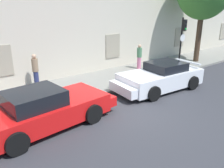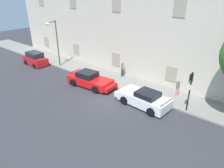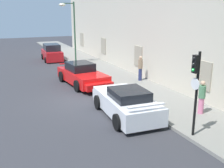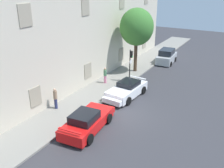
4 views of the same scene
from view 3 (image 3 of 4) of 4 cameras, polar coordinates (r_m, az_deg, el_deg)
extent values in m
plane|color=#333338|center=(15.09, -6.52, -3.37)|extent=(80.00, 80.00, 0.00)
cube|color=gray|center=(16.61, 6.41, -1.36)|extent=(60.00, 3.37, 0.14)
cube|color=#9E937F|center=(32.35, -6.55, 9.53)|extent=(1.10, 0.06, 1.50)
cube|color=#9E937F|center=(26.00, -1.87, 8.22)|extent=(1.10, 0.06, 1.50)
cube|color=#9E937F|center=(19.95, 5.68, 5.99)|extent=(1.10, 0.06, 1.50)
cube|color=#9E937F|center=(14.57, 19.09, 1.75)|extent=(1.10, 0.06, 1.50)
cube|color=red|center=(18.09, -6.41, 1.65)|extent=(4.78, 2.38, 0.72)
cube|color=black|center=(18.26, -6.90, 3.78)|extent=(1.99, 1.72, 0.54)
cube|color=red|center=(16.33, -3.53, -0.11)|extent=(1.55, 1.91, 0.39)
cube|color=red|center=(19.89, -8.92, 4.51)|extent=(0.32, 1.66, 0.06)
cylinder|color=black|center=(17.30, -1.54, 0.43)|extent=(0.75, 0.31, 0.73)
cylinder|color=black|center=(16.50, -7.47, -0.43)|extent=(0.75, 0.31, 0.73)
cylinder|color=black|center=(19.78, -5.48, 2.27)|extent=(0.75, 0.31, 0.73)
cylinder|color=black|center=(19.09, -10.78, 1.59)|extent=(0.75, 0.31, 0.73)
cube|color=white|center=(12.58, 3.03, -4.37)|extent=(4.49, 2.20, 0.79)
cube|color=black|center=(12.11, 3.69, -2.17)|extent=(1.84, 1.65, 0.42)
cube|color=white|center=(14.30, -0.05, -2.31)|extent=(1.42, 1.85, 0.43)
cube|color=white|center=(10.68, 7.40, -4.64)|extent=(0.27, 1.64, 0.06)
cylinder|color=black|center=(13.53, -3.02, -3.90)|extent=(0.73, 0.29, 0.71)
cylinder|color=black|center=(14.20, 4.39, -3.00)|extent=(0.73, 0.29, 0.71)
cylinder|color=black|center=(11.15, 1.25, -8.20)|extent=(0.73, 0.29, 0.71)
cylinder|color=black|center=(11.95, 9.89, -6.79)|extent=(0.73, 0.29, 0.71)
cube|color=red|center=(27.69, -12.79, 6.12)|extent=(3.72, 1.79, 0.93)
cube|color=#1E232B|center=(27.58, -12.89, 7.72)|extent=(2.25, 1.53, 0.64)
cylinder|color=black|center=(28.70, -14.74, 5.74)|extent=(0.57, 0.22, 0.56)
cylinder|color=black|center=(28.94, -11.52, 6.01)|extent=(0.57, 0.22, 0.56)
cylinder|color=black|center=(26.55, -14.11, 5.04)|extent=(0.57, 0.22, 0.56)
cylinder|color=black|center=(26.81, -10.64, 5.34)|extent=(0.57, 0.22, 0.56)
cylinder|color=black|center=(10.44, 17.70, -2.27)|extent=(0.10, 0.10, 3.29)
cube|color=black|center=(10.07, 17.65, 4.12)|extent=(0.22, 0.20, 0.66)
sphere|color=black|center=(9.96, 17.27, 5.26)|extent=(0.12, 0.12, 0.12)
sphere|color=black|center=(9.99, 17.18, 4.08)|extent=(0.12, 0.12, 0.12)
sphere|color=green|center=(10.03, 17.08, 2.90)|extent=(0.12, 0.12, 0.12)
cylinder|color=white|center=(10.25, 17.48, 0.02)|extent=(0.44, 0.02, 0.44)
cylinder|color=#2D5138|center=(24.99, -8.02, 10.81)|extent=(0.14, 0.14, 5.54)
cube|color=#2D5138|center=(24.77, -9.53, 16.78)|extent=(0.08, 1.10, 0.08)
ellipsoid|color=#EAE5C6|center=(24.64, -10.68, 16.44)|extent=(0.44, 0.60, 0.28)
cylinder|color=pink|center=(13.20, 18.63, -4.44)|extent=(0.35, 0.35, 0.77)
cylinder|color=#4C7F59|center=(13.00, 18.88, -1.60)|extent=(0.43, 0.43, 0.60)
sphere|color=tan|center=(12.89, 19.04, 0.18)|extent=(0.22, 0.22, 0.22)
cylinder|color=navy|center=(18.63, 6.09, 2.06)|extent=(0.35, 0.35, 0.85)
cylinder|color=#8C7259|center=(18.47, 6.16, 4.33)|extent=(0.44, 0.44, 0.65)
sphere|color=tan|center=(18.39, 6.20, 5.70)|extent=(0.22, 0.22, 0.22)
camera|label=1|loc=(19.57, -31.36, 11.63)|focal=37.75mm
camera|label=2|loc=(9.45, -101.99, 24.28)|focal=33.28mm
camera|label=4|loc=(29.57, -34.04, 22.38)|focal=40.39mm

